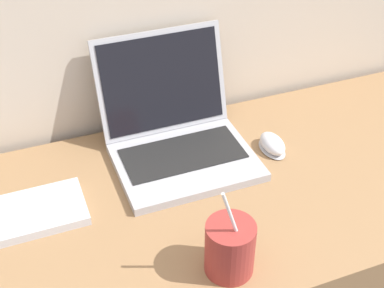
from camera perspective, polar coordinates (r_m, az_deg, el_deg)
laptop at (r=1.26m, az=-1.66°, el=1.37°), size 0.32×0.32×0.26m
drink_cup at (r=0.99m, az=4.07°, el=-10.93°), size 0.09×0.09×0.21m
computer_mouse at (r=1.30m, az=8.57°, el=-0.04°), size 0.05×0.09×0.04m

